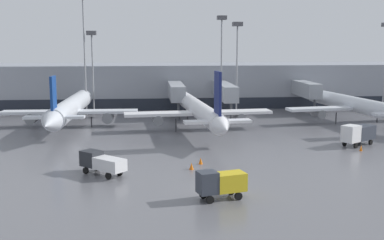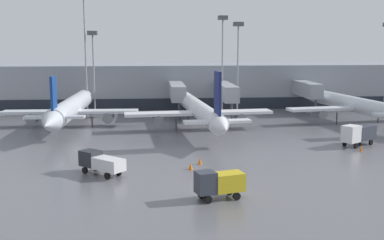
% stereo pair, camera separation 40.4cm
% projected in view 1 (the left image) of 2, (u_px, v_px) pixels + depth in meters
% --- Properties ---
extents(ground_plane, '(320.00, 320.00, 0.00)m').
position_uv_depth(ground_plane, '(212.00, 189.00, 45.54)').
color(ground_plane, slate).
extents(terminal_building, '(160.00, 31.65, 9.00)m').
position_uv_depth(terminal_building, '(175.00, 85.00, 105.56)').
color(terminal_building, gray).
rests_on(terminal_building, ground_plane).
extents(parked_jet_0, '(23.47, 37.39, 10.06)m').
position_uv_depth(parked_jet_0, '(199.00, 110.00, 75.38)').
color(parked_jet_0, white).
rests_on(parked_jet_0, ground_plane).
extents(parked_jet_2, '(24.86, 35.50, 9.11)m').
position_uv_depth(parked_jet_2, '(355.00, 105.00, 82.52)').
color(parked_jet_2, silver).
rests_on(parked_jet_2, ground_plane).
extents(parked_jet_3, '(22.01, 35.30, 9.15)m').
position_uv_depth(parked_jet_3, '(70.00, 108.00, 78.52)').
color(parked_jet_3, silver).
rests_on(parked_jet_3, ground_plane).
extents(service_truck_0, '(5.71, 4.63, 2.91)m').
position_uv_depth(service_truck_0, '(358.00, 133.00, 64.56)').
color(service_truck_0, '#2D333D').
rests_on(service_truck_0, ground_plane).
extents(service_truck_1, '(5.21, 4.96, 2.36)m').
position_uv_depth(service_truck_1, '(102.00, 162.00, 50.29)').
color(service_truck_1, silver).
rests_on(service_truck_1, ground_plane).
extents(service_truck_2, '(4.63, 2.76, 2.63)m').
position_uv_depth(service_truck_2, '(221.00, 182.00, 42.39)').
color(service_truck_2, gold).
rests_on(service_truck_2, ground_plane).
extents(traffic_cone_1, '(0.38, 0.38, 0.78)m').
position_uv_depth(traffic_cone_1, '(361.00, 148.00, 61.44)').
color(traffic_cone_1, orange).
rests_on(traffic_cone_1, ground_plane).
extents(traffic_cone_2, '(0.48, 0.48, 0.76)m').
position_uv_depth(traffic_cone_2, '(191.00, 166.00, 52.46)').
color(traffic_cone_2, orange).
rests_on(traffic_cone_2, ground_plane).
extents(traffic_cone_4, '(0.48, 0.48, 0.74)m').
position_uv_depth(traffic_cone_4, '(201.00, 161.00, 54.81)').
color(traffic_cone_4, orange).
rests_on(traffic_cone_4, ground_plane).
extents(apron_light_mast_2, '(1.80, 1.80, 22.61)m').
position_uv_depth(apron_light_mast_2, '(83.00, 22.00, 89.08)').
color(apron_light_mast_2, gray).
rests_on(apron_light_mast_2, ground_plane).
extents(apron_light_mast_3, '(1.80, 1.80, 17.52)m').
position_uv_depth(apron_light_mast_3, '(237.00, 41.00, 91.63)').
color(apron_light_mast_3, gray).
rests_on(apron_light_mast_3, ground_plane).
extents(apron_light_mast_4, '(1.80, 1.80, 15.84)m').
position_uv_depth(apron_light_mast_4, '(92.00, 48.00, 90.84)').
color(apron_light_mast_4, gray).
rests_on(apron_light_mast_4, ground_plane).
extents(apron_light_mast_5, '(1.80, 1.80, 18.89)m').
position_uv_depth(apron_light_mast_5, '(222.00, 36.00, 95.03)').
color(apron_light_mast_5, gray).
rests_on(apron_light_mast_5, ground_plane).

